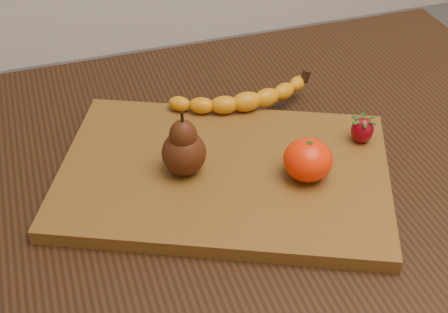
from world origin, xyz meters
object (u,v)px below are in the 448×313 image
object	(u,v)px
table	(255,201)
mandarin	(308,160)
cutting_board	(224,173)
pear	(183,143)

from	to	relation	value
table	mandarin	world-z (taller)	mandarin
cutting_board	table	bearing A→B (deg)	57.54
cutting_board	mandarin	bearing A→B (deg)	-2.60
table	mandarin	distance (m)	0.18
cutting_board	pear	distance (m)	0.08
cutting_board	mandarin	size ratio (longest dim) A/B	6.79
cutting_board	pear	bearing A→B (deg)	-168.51
cutting_board	mandarin	distance (m)	0.12
table	pear	distance (m)	0.21
table	mandarin	size ratio (longest dim) A/B	15.09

